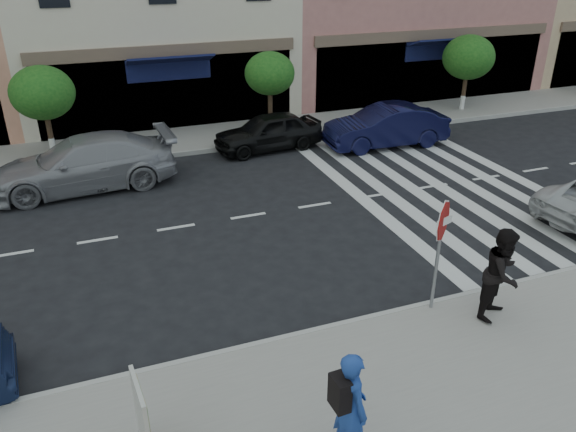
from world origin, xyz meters
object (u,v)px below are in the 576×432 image
(car_far_mid, at_px, (268,132))
(poster_board, at_px, (143,423))
(stop_sign, at_px, (442,231))
(car_far_left, at_px, (84,163))
(photographer, at_px, (351,406))
(walker, at_px, (502,274))
(car_far_right, at_px, (386,126))

(car_far_mid, bearing_deg, poster_board, -31.94)
(stop_sign, distance_m, poster_board, 6.23)
(stop_sign, distance_m, car_far_left, 11.28)
(photographer, distance_m, poster_board, 2.90)
(photographer, bearing_deg, walker, -67.63)
(walker, distance_m, car_far_mid, 11.45)
(poster_board, relative_size, car_far_left, 0.25)
(photographer, height_order, car_far_mid, photographer)
(car_far_mid, relative_size, car_far_right, 0.87)
(photographer, xyz_separation_m, car_far_mid, (3.36, 13.42, -0.37))
(stop_sign, bearing_deg, car_far_left, 105.15)
(stop_sign, xyz_separation_m, car_far_left, (-6.21, 9.36, -1.10))
(stop_sign, distance_m, photographer, 4.22)
(photographer, xyz_separation_m, car_far_right, (7.52, 12.28, -0.30))
(photographer, height_order, poster_board, photographer)
(car_far_mid, height_order, car_far_right, car_far_right)
(stop_sign, height_order, poster_board, stop_sign)
(walker, bearing_deg, car_far_mid, 64.83)
(photographer, bearing_deg, stop_sign, -53.25)
(poster_board, xyz_separation_m, car_far_right, (10.25, 11.32, -0.05))
(car_far_right, bearing_deg, car_far_mid, -102.99)
(stop_sign, height_order, car_far_right, stop_sign)
(walker, relative_size, car_far_mid, 0.48)
(poster_board, relative_size, car_far_mid, 0.34)
(car_far_left, relative_size, car_far_right, 1.20)
(stop_sign, bearing_deg, photographer, -158.54)
(walker, relative_size, car_far_left, 0.35)
(walker, height_order, car_far_right, walker)
(stop_sign, bearing_deg, poster_board, 177.63)
(photographer, relative_size, car_far_right, 0.39)
(car_far_mid, xyz_separation_m, car_far_right, (4.17, -1.15, 0.08))
(car_far_left, distance_m, car_far_mid, 6.55)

